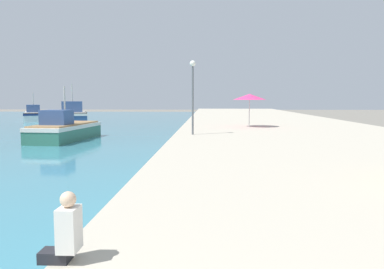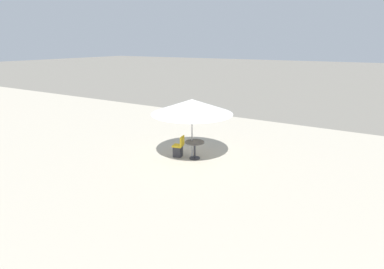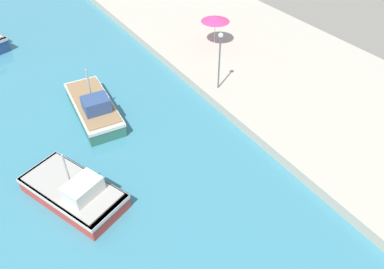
{
  "view_description": "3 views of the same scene",
  "coord_description": "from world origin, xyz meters",
  "views": [
    {
      "loc": [
        2.16,
        -0.86,
        2.98
      ],
      "look_at": [
        1.5,
        14.01,
        1.55
      ],
      "focal_mm": 35.0,
      "sensor_mm": 36.0,
      "label": 1
    },
    {
      "loc": [
        -1.79,
        2.41,
        5.36
      ],
      "look_at": [
        8.37,
        8.43,
        1.75
      ],
      "focal_mm": 28.0,
      "sensor_mm": 36.0,
      "label": 2
    },
    {
      "loc": [
        -13.87,
        2.54,
        16.72
      ],
      "look_at": [
        -4.0,
        18.0,
        1.35
      ],
      "focal_mm": 35.0,
      "sensor_mm": 36.0,
      "label": 3
    }
  ],
  "objects": [
    {
      "name": "fishing_boat_near",
      "position": [
        -11.9,
        18.01,
        0.73
      ],
      "size": [
        5.0,
        6.8,
        3.46
      ],
      "rotation": [
        0.0,
        0.0,
        0.39
      ],
      "color": "red",
      "rests_on": "water_basin"
    },
    {
      "name": "cafe_umbrella_white",
      "position": [
        5.37,
        28.76,
        3.11
      ],
      "size": [
        2.61,
        2.61,
        2.6
      ],
      "color": "#B7B7B7",
      "rests_on": "quay_promenade"
    },
    {
      "name": "lamppost",
      "position": [
        1.18,
        22.33,
        3.84
      ],
      "size": [
        0.36,
        0.36,
        4.56
      ],
      "color": "#565B60",
      "rests_on": "quay_promenade"
    },
    {
      "name": "quay_promenade",
      "position": [
        8.0,
        37.0,
        0.37
      ],
      "size": [
        16.0,
        90.0,
        0.75
      ],
      "color": "#BCB29E",
      "rests_on": "ground_plane"
    },
    {
      "name": "fishing_boat_mid",
      "position": [
        -7.99,
        25.03,
        0.8
      ],
      "size": [
        3.15,
        7.22,
        3.81
      ],
      "rotation": [
        0.0,
        0.0,
        -0.09
      ],
      "color": "#33705B",
      "rests_on": "water_basin"
    }
  ]
}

